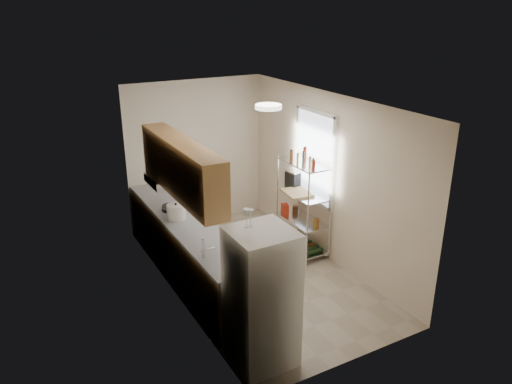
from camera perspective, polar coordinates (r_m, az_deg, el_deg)
room at (r=6.99m, az=0.10°, el=-0.11°), size 2.52×4.42×2.62m
counter_run at (r=7.36m, az=-7.90°, el=-6.44°), size 0.63×3.51×0.90m
upper_cabinets at (r=6.50m, az=-8.51°, el=2.75°), size 0.33×2.20×0.72m
range_hood at (r=7.36m, az=-10.16°, el=1.40°), size 0.50×0.60×0.12m
window at (r=7.82m, az=6.74°, el=3.98°), size 0.06×1.00×1.46m
bakers_rack at (r=7.79m, az=5.51°, el=0.55°), size 0.45×0.90×1.73m
ceiling_dome at (r=6.39m, az=1.43°, el=9.72°), size 0.34×0.34×0.05m
refrigerator at (r=5.54m, az=0.61°, el=-12.00°), size 0.66×0.66×1.61m
wine_glass_a at (r=5.20m, az=-1.08°, el=-2.98°), size 0.07×0.07×0.20m
wine_glass_b at (r=5.22m, az=-0.66°, el=-2.96°), size 0.07×0.07×0.19m
rice_cooker at (r=7.20m, az=-9.10°, el=-2.25°), size 0.27×0.27×0.22m
frying_pan_large at (r=7.55m, az=-9.67°, el=-1.88°), size 0.35×0.35×0.05m
frying_pan_small at (r=7.64m, az=-9.92°, el=-1.63°), size 0.22×0.22×0.04m
cutting_board at (r=7.79m, az=4.71°, el=-0.08°), size 0.43×0.52×0.03m
espresso_machine at (r=8.05m, az=4.23°, el=1.52°), size 0.19×0.25×0.26m
storage_bag at (r=8.16m, az=3.32°, el=-1.95°), size 0.14×0.17×0.16m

